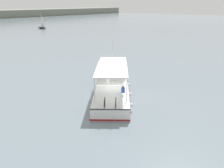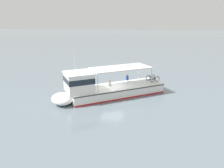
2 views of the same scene
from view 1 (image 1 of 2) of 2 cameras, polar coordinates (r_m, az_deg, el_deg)
The scene contains 3 objects.
ground_plane at distance 28.45m, azimuth 0.02°, elevation -2.76°, with size 400.00×400.00×0.00m, color slate.
ferry_main at distance 29.19m, azimuth 0.06°, elevation -0.18°, with size 12.24×9.72×5.32m.
sailboat_near_starboard at distance 109.00m, azimuth -13.83°, elevation 11.04°, with size 2.08×4.95×5.40m.
Camera 1 is at (-21.84, -15.76, 9.16)m, focal length 45.62 mm.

